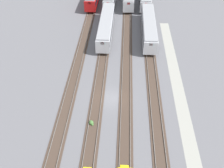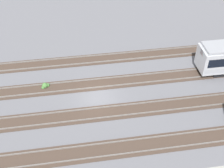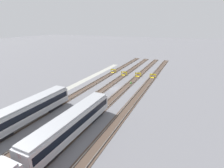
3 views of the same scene
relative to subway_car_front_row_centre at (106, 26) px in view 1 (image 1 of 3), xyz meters
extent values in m
plane|color=slate|center=(-21.09, -2.34, -2.04)|extent=(400.00, 400.00, 0.00)
cube|color=#9E9E93|center=(-21.09, -13.56, -2.04)|extent=(54.00, 2.00, 0.01)
cube|color=#47382D|center=(-21.09, -9.35, -2.01)|extent=(90.00, 2.23, 0.06)
cube|color=slate|center=(-21.09, -8.63, -1.90)|extent=(90.00, 0.07, 0.15)
cube|color=slate|center=(-21.09, -10.07, -1.90)|extent=(90.00, 0.07, 0.15)
cube|color=#47382D|center=(-21.09, -4.68, -2.01)|extent=(90.00, 2.24, 0.06)
cube|color=slate|center=(-21.09, -3.96, -1.90)|extent=(90.00, 0.07, 0.15)
cube|color=slate|center=(-21.09, -5.39, -1.90)|extent=(90.00, 0.07, 0.15)
cube|color=#47382D|center=(-21.09, 0.00, -2.01)|extent=(90.00, 2.24, 0.06)
cube|color=slate|center=(-21.09, 0.71, -1.90)|extent=(90.00, 0.07, 0.15)
cube|color=slate|center=(-21.09, -0.72, -1.90)|extent=(90.00, 0.07, 0.15)
cube|color=#47382D|center=(-21.09, 4.67, -2.01)|extent=(90.00, 2.23, 0.06)
cube|color=slate|center=(-21.09, 5.39, -1.90)|extent=(90.00, 0.07, 0.15)
cube|color=slate|center=(-21.09, 3.95, -1.90)|extent=(90.00, 0.07, 0.15)
cube|color=red|center=(9.68, 4.77, 1.01)|extent=(0.09, 0.70, 0.56)
cube|color=black|center=(13.06, 4.72, -1.69)|extent=(3.64, 2.30, 0.70)
cube|color=red|center=(9.94, -9.18, 1.01)|extent=(0.09, 0.70, 0.56)
cube|color=black|center=(13.32, -9.24, -1.69)|extent=(3.64, 2.31, 0.70)
cube|color=#B7BABF|center=(0.00, 0.00, 0.01)|extent=(18.02, 2.94, 2.70)
cube|color=black|center=(0.00, 0.00, 0.33)|extent=(17.30, 2.97, 1.08)
cube|color=#A8AAAF|center=(0.00, 0.00, -0.75)|extent=(17.66, 2.97, 0.54)
cube|color=#999BA0|center=(0.00, 0.00, 1.51)|extent=(17.48, 2.65, 0.30)
cube|color=red|center=(8.96, -0.07, 1.01)|extent=(0.09, 0.70, 0.56)
cube|color=red|center=(-8.96, 0.07, 1.01)|extent=(0.09, 0.70, 0.56)
cube|color=black|center=(5.58, -0.04, -1.69)|extent=(3.62, 2.27, 0.70)
cube|color=black|center=(-5.58, 0.04, -1.69)|extent=(3.62, 2.27, 0.70)
cube|color=red|center=(9.95, -4.89, 1.01)|extent=(0.10, 0.70, 0.56)
cube|color=black|center=(13.33, -4.81, -1.69)|extent=(3.66, 2.33, 0.70)
cube|color=red|center=(9.87, 0.20, 1.01)|extent=(0.09, 0.70, 0.56)
cube|color=black|center=(13.25, 0.14, -1.69)|extent=(3.64, 2.30, 0.70)
cube|color=#B7BABF|center=(0.00, -9.36, 0.01)|extent=(18.03, 2.99, 2.70)
cube|color=black|center=(0.00, -9.36, 0.33)|extent=(17.31, 3.02, 1.08)
cube|color=#A8AAAF|center=(0.00, -9.36, -0.75)|extent=(17.67, 3.01, 0.54)
cube|color=#999BA0|center=(0.00, -9.36, 1.51)|extent=(17.49, 2.70, 0.30)
cube|color=red|center=(8.96, -9.45, 1.01)|extent=(0.09, 0.70, 0.56)
cube|color=red|center=(-8.96, -9.27, 1.01)|extent=(0.09, 0.70, 0.56)
cube|color=black|center=(5.58, -9.42, -1.69)|extent=(3.62, 2.28, 0.70)
cube|color=black|center=(-5.58, -9.30, -1.69)|extent=(3.62, 2.28, 0.70)
sphere|color=#4C7F3D|center=(-26.74, 0.32, -1.76)|extent=(0.64, 0.64, 0.64)
sphere|color=#4C7F3D|center=(-26.44, 0.44, -1.86)|extent=(0.44, 0.44, 0.44)
sphere|color=#4C7F3D|center=(-26.96, 0.14, -1.90)|extent=(0.36, 0.36, 0.36)
camera|label=1|loc=(-52.27, -4.06, 27.38)|focal=42.00mm
camera|label=2|loc=(-23.34, -26.81, 21.08)|focal=50.00mm
camera|label=3|loc=(18.41, 14.82, 13.95)|focal=28.00mm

